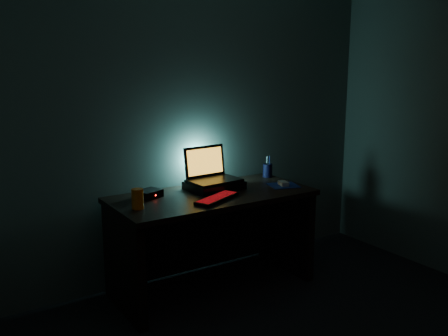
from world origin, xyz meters
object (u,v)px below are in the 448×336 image
(laptop, at_px, (210,173))
(router, at_px, (149,194))
(keyboard, at_px, (217,198))
(mouse, at_px, (283,183))
(pen_cup, at_px, (268,170))
(juice_glass, at_px, (138,199))

(laptop, xyz_separation_m, router, (-0.52, -0.00, -0.09))
(keyboard, xyz_separation_m, router, (-0.38, 0.32, 0.02))
(laptop, xyz_separation_m, keyboard, (-0.14, -0.32, -0.11))
(laptop, height_order, keyboard, laptop)
(mouse, relative_size, router, 0.48)
(router, bearing_deg, keyboard, -60.03)
(pen_cup, xyz_separation_m, router, (-1.12, -0.06, -0.03))
(router, bearing_deg, mouse, -33.02)
(mouse, xyz_separation_m, pen_cup, (0.08, 0.31, 0.04))
(keyboard, xyz_separation_m, mouse, (0.66, 0.07, 0.01))
(pen_cup, bearing_deg, router, -176.80)
(juice_glass, xyz_separation_m, router, (0.18, 0.22, -0.04))
(keyboard, distance_m, juice_glass, 0.57)
(keyboard, height_order, router, router)
(laptop, height_order, pen_cup, laptop)
(keyboard, distance_m, router, 0.49)
(laptop, relative_size, router, 1.97)
(juice_glass, bearing_deg, laptop, 17.75)
(pen_cup, bearing_deg, keyboard, -152.70)
(keyboard, distance_m, mouse, 0.67)
(keyboard, bearing_deg, laptop, 41.71)
(laptop, xyz_separation_m, juice_glass, (-0.70, -0.22, -0.05))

